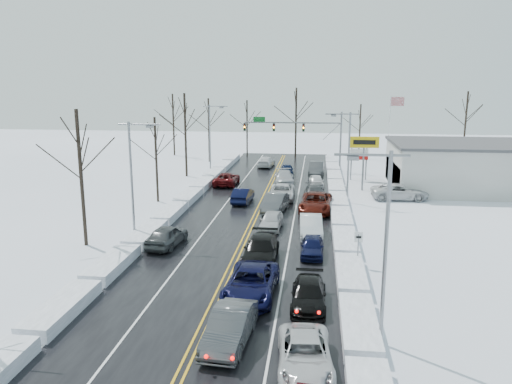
# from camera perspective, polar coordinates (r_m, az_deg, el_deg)

# --- Properties ---
(ground) EXTENTS (160.00, 160.00, 0.00)m
(ground) POSITION_cam_1_polar(r_m,az_deg,el_deg) (41.65, -0.68, -4.07)
(ground) COLOR white
(ground) RESTS_ON ground
(road_surface) EXTENTS (14.00, 84.00, 0.01)m
(road_surface) POSITION_cam_1_polar(r_m,az_deg,el_deg) (43.55, -0.33, -3.32)
(road_surface) COLOR black
(road_surface) RESTS_ON ground
(snow_bank_left) EXTENTS (1.72, 72.00, 0.72)m
(snow_bank_left) POSITION_cam_1_polar(r_m,az_deg,el_deg) (45.12, -9.96, -2.95)
(snow_bank_left) COLOR white
(snow_bank_left) RESTS_ON ground
(snow_bank_right) EXTENTS (1.72, 72.00, 0.72)m
(snow_bank_right) POSITION_cam_1_polar(r_m,az_deg,el_deg) (43.28, 9.72, -3.61)
(snow_bank_right) COLOR white
(snow_bank_right) RESTS_ON ground
(traffic_signal_mast) EXTENTS (13.28, 0.39, 8.00)m
(traffic_signal_mast) POSITION_cam_1_polar(r_m,az_deg,el_deg) (67.89, 5.40, 7.02)
(traffic_signal_mast) COLOR slate
(traffic_signal_mast) RESTS_ON ground
(tires_plus_sign) EXTENTS (3.20, 0.34, 6.00)m
(tires_plus_sign) POSITION_cam_1_polar(r_m,az_deg,el_deg) (56.22, 12.25, 5.17)
(tires_plus_sign) COLOR slate
(tires_plus_sign) RESTS_ON ground
(used_vehicles_sign) EXTENTS (2.20, 0.22, 4.65)m
(used_vehicles_sign) POSITION_cam_1_polar(r_m,az_deg,el_deg) (62.37, 11.70, 4.34)
(used_vehicles_sign) COLOR slate
(used_vehicles_sign) RESTS_ON ground
(speed_limit_sign) EXTENTS (0.55, 0.09, 2.35)m
(speed_limit_sign) POSITION_cam_1_polar(r_m,az_deg,el_deg) (33.30, 11.62, -5.67)
(speed_limit_sign) COLOR slate
(speed_limit_sign) RESTS_ON ground
(flagpole) EXTENTS (1.87, 1.20, 10.00)m
(flagpole) POSITION_cam_1_polar(r_m,az_deg,el_deg) (70.51, 15.10, 7.22)
(flagpole) COLOR silver
(flagpole) RESTS_ON ground
(dealership_building) EXTENTS (20.40, 12.40, 5.30)m
(dealership_building) POSITION_cam_1_polar(r_m,az_deg,el_deg) (61.20, 24.65, 2.68)
(dealership_building) COLOR beige
(dealership_building) RESTS_ON ground
(streetlight_se) EXTENTS (3.20, 0.25, 9.00)m
(streetlight_se) POSITION_cam_1_polar(r_m,az_deg,el_deg) (22.73, 14.19, -4.65)
(streetlight_se) COLOR slate
(streetlight_se) RESTS_ON ground
(streetlight_ne) EXTENTS (3.20, 0.25, 9.00)m
(streetlight_ne) POSITION_cam_1_polar(r_m,az_deg,el_deg) (50.08, 10.34, 4.76)
(streetlight_ne) COLOR slate
(streetlight_ne) RESTS_ON ground
(streetlight_sw) EXTENTS (3.20, 0.25, 9.00)m
(streetlight_sw) POSITION_cam_1_polar(r_m,az_deg,el_deg) (38.65, -13.80, 2.36)
(streetlight_sw) COLOR slate
(streetlight_sw) RESTS_ON ground
(streetlight_nw) EXTENTS (3.20, 0.25, 9.00)m
(streetlight_nw) POSITION_cam_1_polar(r_m,az_deg,el_deg) (65.34, -5.13, 6.67)
(streetlight_nw) COLOR slate
(streetlight_nw) RESTS_ON ground
(tree_left_b) EXTENTS (4.00, 4.00, 10.00)m
(tree_left_b) POSITION_cam_1_polar(r_m,az_deg,el_deg) (37.87, -19.55, 4.37)
(tree_left_b) COLOR #2D231C
(tree_left_b) RESTS_ON ground
(tree_left_c) EXTENTS (3.40, 3.40, 8.50)m
(tree_left_c) POSITION_cam_1_polar(r_m,az_deg,el_deg) (50.49, -11.41, 5.49)
(tree_left_c) COLOR #2D231C
(tree_left_c) RESTS_ON ground
(tree_left_d) EXTENTS (4.20, 4.20, 10.50)m
(tree_left_d) POSITION_cam_1_polar(r_m,az_deg,el_deg) (63.91, -8.12, 8.29)
(tree_left_d) COLOR #2D231C
(tree_left_d) RESTS_ON ground
(tree_left_e) EXTENTS (3.80, 3.80, 9.50)m
(tree_left_e) POSITION_cam_1_polar(r_m,az_deg,el_deg) (75.50, -5.43, 8.45)
(tree_left_e) COLOR #2D231C
(tree_left_e) RESTS_ON ground
(tree_far_a) EXTENTS (4.00, 4.00, 10.00)m
(tree_far_a) POSITION_cam_1_polar(r_m,az_deg,el_deg) (83.07, -9.46, 8.94)
(tree_far_a) COLOR #2D231C
(tree_far_a) RESTS_ON ground
(tree_far_b) EXTENTS (3.60, 3.60, 9.00)m
(tree_far_b) POSITION_cam_1_polar(r_m,az_deg,el_deg) (81.55, -1.03, 8.55)
(tree_far_b) COLOR #2D231C
(tree_far_b) RESTS_ON ground
(tree_far_c) EXTENTS (4.40, 4.40, 11.00)m
(tree_far_c) POSITION_cam_1_polar(r_m,az_deg,el_deg) (78.75, 4.61, 9.39)
(tree_far_c) COLOR #2D231C
(tree_far_c) RESTS_ON ground
(tree_far_d) EXTENTS (3.40, 3.40, 8.50)m
(tree_far_d) POSITION_cam_1_polar(r_m,az_deg,el_deg) (80.56, 11.83, 7.99)
(tree_far_d) COLOR #2D231C
(tree_far_d) RESTS_ON ground
(tree_far_e) EXTENTS (4.20, 4.20, 10.50)m
(tree_far_e) POSITION_cam_1_polar(r_m,az_deg,el_deg) (83.81, 22.92, 8.41)
(tree_far_e) COLOR #2D231C
(tree_far_e) RESTS_ON ground
(queued_car_1) EXTENTS (2.10, 5.03, 1.62)m
(queued_car_1) POSITION_cam_1_polar(r_m,az_deg,el_deg) (24.21, -3.00, -16.86)
(queued_car_1) COLOR #414346
(queued_car_1) RESTS_ON ground
(queued_car_2) EXTENTS (2.90, 5.99, 1.64)m
(queued_car_2) POSITION_cam_1_polar(r_m,az_deg,el_deg) (28.76, -0.58, -11.86)
(queued_car_2) COLOR black
(queued_car_2) RESTS_ON ground
(queued_car_3) EXTENTS (2.24, 5.51, 1.60)m
(queued_car_3) POSITION_cam_1_polar(r_m,az_deg,el_deg) (34.12, 0.57, -7.86)
(queued_car_3) COLOR black
(queued_car_3) RESTS_ON ground
(queued_car_4) EXTENTS (1.93, 4.26, 1.42)m
(queued_car_4) POSITION_cam_1_polar(r_m,az_deg,el_deg) (41.26, 1.75, -4.23)
(queued_car_4) COLOR silver
(queued_car_4) RESTS_ON ground
(queued_car_5) EXTENTS (2.43, 5.24, 1.66)m
(queued_car_5) POSITION_cam_1_polar(r_m,az_deg,el_deg) (46.67, 2.19, -2.25)
(queued_car_5) COLOR #46494C
(queued_car_5) RESTS_ON ground
(queued_car_6) EXTENTS (2.59, 5.48, 1.51)m
(queued_car_6) POSITION_cam_1_polar(r_m,az_deg,el_deg) (51.69, 2.98, -0.81)
(queued_car_6) COLOR silver
(queued_car_6) RESTS_ON ground
(queued_car_7) EXTENTS (2.61, 5.45, 1.53)m
(queued_car_7) POSITION_cam_1_polar(r_m,az_deg,el_deg) (59.44, 3.23, 0.94)
(queued_car_7) COLOR #AFB2B8
(queued_car_7) RESTS_ON ground
(queued_car_8) EXTENTS (1.89, 4.08, 1.35)m
(queued_car_8) POSITION_cam_1_polar(r_m,az_deg,el_deg) (65.47, 3.57, 2.01)
(queued_car_8) COLOR black
(queued_car_8) RESTS_ON ground
(queued_car_10) EXTENTS (2.63, 5.07, 1.37)m
(queued_car_10) POSITION_cam_1_polar(r_m,az_deg,el_deg) (22.40, 5.57, -19.54)
(queued_car_10) COLOR silver
(queued_car_10) RESTS_ON ground
(queued_car_11) EXTENTS (1.88, 4.60, 1.33)m
(queued_car_11) POSITION_cam_1_polar(r_m,az_deg,el_deg) (27.82, 6.00, -12.81)
(queued_car_11) COLOR black
(queued_car_11) RESTS_ON ground
(queued_car_12) EXTENTS (1.63, 3.91, 1.32)m
(queued_car_12) POSITION_cam_1_polar(r_m,az_deg,el_deg) (35.33, 6.43, -7.21)
(queued_car_12) COLOR black
(queued_car_12) RESTS_ON ground
(queued_car_13) EXTENTS (1.95, 4.98, 1.61)m
(queued_car_13) POSITION_cam_1_polar(r_m,az_deg,el_deg) (39.65, 6.27, -5.00)
(queued_car_13) COLOR white
(queued_car_13) RESTS_ON ground
(queued_car_14) EXTENTS (3.26, 6.34, 1.71)m
(queued_car_14) POSITION_cam_1_polar(r_m,az_deg,el_deg) (47.03, 6.82, -2.22)
(queued_car_14) COLOR #491009
(queued_car_14) RESTS_ON ground
(queued_car_15) EXTENTS (2.40, 5.19, 1.47)m
(queued_car_15) POSITION_cam_1_polar(r_m,az_deg,el_deg) (51.24, 6.71, -0.99)
(queued_car_15) COLOR #3E4143
(queued_car_15) RESTS_ON ground
(queued_car_16) EXTENTS (1.95, 4.08, 1.35)m
(queued_car_16) POSITION_cam_1_polar(r_m,az_deg,el_deg) (58.07, 6.89, 0.60)
(queued_car_16) COLOR silver
(queued_car_16) RESTS_ON ground
(queued_car_17) EXTENTS (2.06, 5.30, 1.72)m
(queued_car_17) POSITION_cam_1_polar(r_m,az_deg,el_deg) (65.50, 6.90, 1.95)
(queued_car_17) COLOR #414346
(queued_car_17) RESTS_ON ground
(oncoming_car_0) EXTENTS (1.83, 4.62, 1.50)m
(oncoming_car_0) POSITION_cam_1_polar(r_m,az_deg,el_deg) (50.20, -1.51, -1.19)
(oncoming_car_0) COLOR black
(oncoming_car_0) RESTS_ON ground
(oncoming_car_1) EXTENTS (2.58, 5.43, 1.49)m
(oncoming_car_1) POSITION_cam_1_polar(r_m,az_deg,el_deg) (58.72, -3.36, 0.80)
(oncoming_car_1) COLOR #4E0A0C
(oncoming_car_1) RESTS_ON ground
(oncoming_car_2) EXTENTS (2.44, 5.18, 1.46)m
(oncoming_car_2) POSITION_cam_1_polar(r_m,az_deg,el_deg) (71.39, 1.16, 2.91)
(oncoming_car_2) COLOR silver
(oncoming_car_2) RESTS_ON ground
(oncoming_car_3) EXTENTS (2.40, 4.85, 1.59)m
(oncoming_car_3) POSITION_cam_1_polar(r_m,az_deg,el_deg) (37.63, -10.10, -6.09)
(oncoming_car_3) COLOR #424547
(oncoming_car_3) RESTS_ON ground
(parked_car_0) EXTENTS (5.96, 3.02, 1.62)m
(parked_car_0) POSITION_cam_1_polar(r_m,az_deg,el_deg) (53.55, 16.06, -0.82)
(parked_car_0) COLOR silver
(parked_car_0) RESTS_ON ground
(parked_car_1) EXTENTS (2.80, 5.64, 1.57)m
(parked_car_1) POSITION_cam_1_polar(r_m,az_deg,el_deg) (57.31, 18.56, -0.13)
(parked_car_1) COLOR #383A3D
(parked_car_1) RESTS_ON ground
(parked_car_2) EXTENTS (2.04, 4.45, 1.48)m
(parked_car_2) POSITION_cam_1_polar(r_m,az_deg,el_deg) (63.85, 15.61, 1.30)
(parked_car_2) COLOR black
(parked_car_2) RESTS_ON ground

